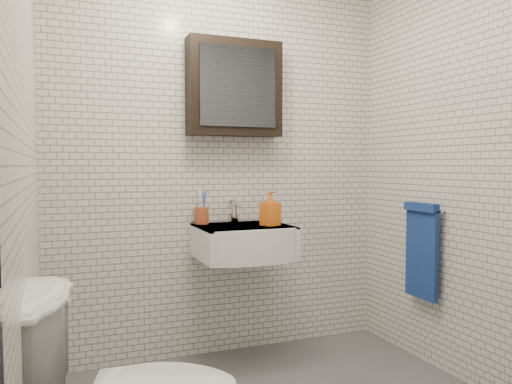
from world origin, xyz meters
TOP-DOWN VIEW (x-y plane):
  - room_shell at (0.00, 0.00)m, footprint 2.22×2.02m
  - washbasin at (0.05, 0.73)m, footprint 0.55×0.50m
  - faucet at (0.05, 0.93)m, footprint 0.06×0.20m
  - mirror_cabinet at (0.05, 0.93)m, footprint 0.60×0.15m
  - towel_rail at (1.04, 0.35)m, footprint 0.09×0.30m
  - toothbrush_cup at (-0.16, 0.94)m, footprint 0.09×0.09m
  - soap_bottle at (0.20, 0.71)m, footprint 0.12×0.12m

SIDE VIEW (x-z plane):
  - towel_rail at x=1.04m, z-range 0.43..1.01m
  - washbasin at x=0.05m, z-range 0.66..0.86m
  - toothbrush_cup at x=-0.16m, z-range 0.79..1.03m
  - faucet at x=0.05m, z-range 0.84..0.99m
  - soap_bottle at x=0.20m, z-range 0.85..1.06m
  - room_shell at x=0.00m, z-range 0.21..2.72m
  - mirror_cabinet at x=0.05m, z-range 1.40..2.00m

